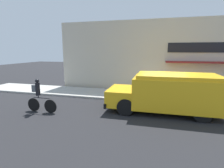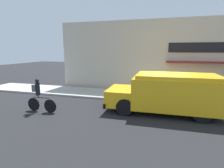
# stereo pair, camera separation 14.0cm
# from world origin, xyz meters

# --- Properties ---
(ground_plane) EXTENTS (70.00, 70.00, 0.00)m
(ground_plane) POSITION_xyz_m (0.00, 0.00, 0.00)
(ground_plane) COLOR #232326
(sidewalk) EXTENTS (28.00, 2.73, 0.12)m
(sidewalk) POSITION_xyz_m (0.00, 1.37, 0.06)
(sidewalk) COLOR #ADAAA3
(sidewalk) RESTS_ON ground_plane
(storefront) EXTENTS (16.53, 1.00, 5.40)m
(storefront) POSITION_xyz_m (0.07, 3.12, 2.70)
(storefront) COLOR beige
(storefront) RESTS_ON ground_plane
(school_bus) EXTENTS (5.63, 2.84, 1.97)m
(school_bus) POSITION_xyz_m (0.20, -1.32, 1.04)
(school_bus) COLOR yellow
(school_bus) RESTS_ON ground_plane
(cyclist) EXTENTS (1.71, 0.20, 1.73)m
(cyclist) POSITION_xyz_m (-6.16, -3.04, 0.81)
(cyclist) COLOR black
(cyclist) RESTS_ON ground_plane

